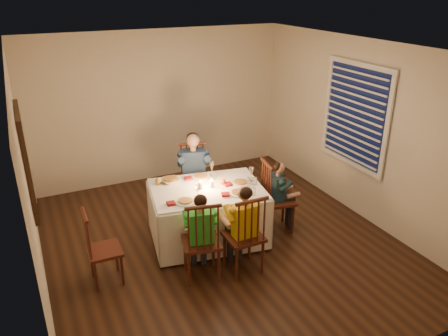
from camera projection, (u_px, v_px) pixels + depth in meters
name	position (u px, v px, depth m)	size (l,w,h in m)	color
ground	(221.00, 242.00, 6.00)	(5.00, 5.00, 0.00)	black
wall_left	(28.00, 188.00, 4.60)	(0.02, 5.00, 2.60)	beige
wall_right	(360.00, 130.00, 6.38)	(0.02, 5.00, 2.60)	beige
wall_back	(160.00, 107.00, 7.56)	(4.50, 0.02, 2.60)	beige
ceiling	(221.00, 48.00, 4.98)	(5.00, 5.00, 0.00)	white
dining_table	(207.00, 203.00, 5.87)	(1.65, 1.31, 0.75)	white
chair_adult	(195.00, 210.00, 6.85)	(0.44, 0.42, 1.06)	#3D1C10
chair_near_left	(202.00, 275.00, 5.34)	(0.44, 0.42, 1.06)	#3D1C10
chair_near_right	(243.00, 269.00, 5.45)	(0.44, 0.42, 1.06)	#3D1C10
chair_end	(276.00, 229.00, 6.33)	(0.44, 0.42, 1.06)	#3D1C10
chair_extra	(109.00, 280.00, 5.24)	(0.39, 0.37, 0.95)	#3D1C10
adult	(195.00, 210.00, 6.85)	(0.46, 0.43, 1.26)	navy
child_green	(202.00, 275.00, 5.34)	(0.38, 0.35, 1.11)	green
child_yellow	(243.00, 269.00, 5.45)	(0.40, 0.36, 1.14)	gold
child_teal	(276.00, 229.00, 6.33)	(0.34, 0.31, 1.04)	#18323E
setting_adult	(201.00, 177.00, 6.09)	(0.26, 0.26, 0.02)	white
setting_green	(185.00, 202.00, 5.41)	(0.26, 0.26, 0.02)	white
setting_yellow	(239.00, 193.00, 5.63)	(0.26, 0.26, 0.02)	white
setting_teal	(241.00, 183.00, 5.91)	(0.26, 0.26, 0.02)	white
candle_left	(200.00, 186.00, 5.74)	(0.06, 0.06, 0.10)	white
candle_right	(212.00, 184.00, 5.78)	(0.06, 0.06, 0.10)	white
squash	(158.00, 181.00, 5.89)	(0.09, 0.09, 0.09)	gold
orange_fruit	(223.00, 182.00, 5.88)	(0.08, 0.08, 0.08)	#E14812
serving_bowl	(170.00, 181.00, 5.93)	(0.24, 0.24, 0.06)	white
wall_mirror	(26.00, 160.00, 4.78)	(0.06, 0.95, 1.15)	black
window_blinds	(354.00, 115.00, 6.37)	(0.07, 1.34, 1.54)	#0D1434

